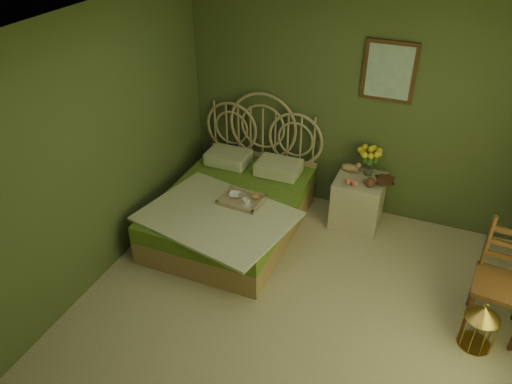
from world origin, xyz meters
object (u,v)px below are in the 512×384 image
at_px(bed, 233,206).
at_px(nightstand, 359,195).
at_px(birdcage, 479,327).
at_px(chair, 504,272).

height_order(bed, nightstand, bed).
bearing_deg(birdcage, bed, 164.29).
height_order(bed, chair, bed).
relative_size(bed, chair, 2.03).
distance_m(nightstand, chair, 1.83).
bearing_deg(nightstand, birdcage, -45.77).
distance_m(bed, birdcage, 2.77).
height_order(bed, birdcage, bed).
bearing_deg(birdcage, chair, 72.70).
height_order(nightstand, chair, chair).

